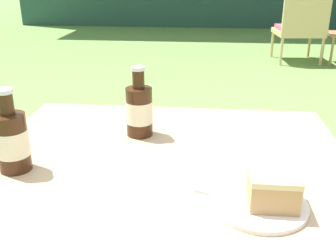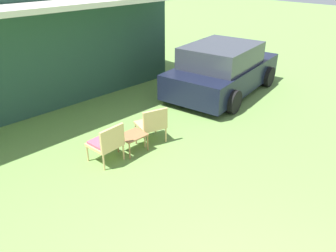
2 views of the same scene
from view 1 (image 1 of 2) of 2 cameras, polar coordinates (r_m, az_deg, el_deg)
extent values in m
cylinder|color=tan|center=(5.78, 19.81, 11.06)|extent=(0.04, 0.04, 0.34)
cylinder|color=tan|center=(5.64, 14.88, 11.37)|extent=(0.04, 0.04, 0.34)
cylinder|color=tan|center=(5.31, 21.43, 9.98)|extent=(0.04, 0.04, 0.34)
cylinder|color=tan|center=(5.16, 16.12, 10.32)|extent=(0.04, 0.04, 0.34)
cube|color=tan|center=(5.44, 18.32, 12.77)|extent=(0.60, 0.60, 0.06)
cube|color=tan|center=(5.17, 19.43, 14.86)|extent=(0.56, 0.09, 0.41)
cube|color=#CC5670|center=(5.43, 18.39, 13.34)|extent=(0.54, 0.51, 0.05)
cylinder|color=#996B42|center=(5.27, 22.66, 9.82)|extent=(0.03, 0.03, 0.36)
cylinder|color=#996B42|center=(5.63, 21.61, 10.66)|extent=(0.03, 0.03, 0.36)
cube|color=tan|center=(1.02, -0.56, -5.73)|extent=(0.95, 0.80, 0.04)
cylinder|color=tan|center=(1.59, -15.04, -9.72)|extent=(0.04, 0.04, 0.64)
cylinder|color=tan|center=(1.54, 17.71, -11.30)|extent=(0.04, 0.04, 0.64)
cylinder|color=silver|center=(0.84, 13.00, -10.97)|extent=(0.20, 0.20, 0.01)
cube|color=tan|center=(0.83, 14.93, -9.02)|extent=(0.10, 0.09, 0.06)
cube|color=#DBBC89|center=(0.81, 15.17, -6.91)|extent=(0.10, 0.10, 0.01)
cylinder|color=#381E0F|center=(1.13, -4.18, 2.07)|extent=(0.08, 0.08, 0.14)
cylinder|color=#381E0F|center=(1.10, -4.32, 6.79)|extent=(0.03, 0.03, 0.05)
cylinder|color=silver|center=(1.10, -4.37, 8.34)|extent=(0.04, 0.04, 0.01)
cylinder|color=beige|center=(1.13, -4.18, 2.07)|extent=(0.08, 0.08, 0.06)
cylinder|color=#381E0F|center=(1.00, -21.66, -2.25)|extent=(0.08, 0.08, 0.14)
cylinder|color=#381E0F|center=(0.97, -22.45, 2.97)|extent=(0.03, 0.03, 0.05)
cylinder|color=silver|center=(0.96, -22.71, 4.70)|extent=(0.04, 0.04, 0.01)
cylinder|color=beige|center=(1.00, -21.66, -2.25)|extent=(0.08, 0.08, 0.06)
cube|color=silver|center=(0.85, 9.89, -10.61)|extent=(0.18, 0.08, 0.01)
camera|label=2|loc=(3.12, -100.21, 53.59)|focal=35.00mm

